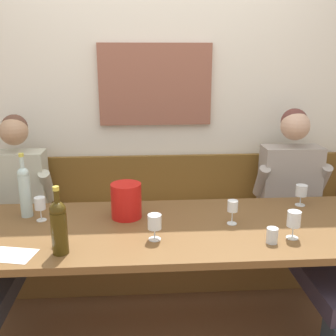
# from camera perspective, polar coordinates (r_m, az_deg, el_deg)

# --- Properties ---
(room_wall_back) EXTENTS (6.80, 0.12, 2.80)m
(room_wall_back) POSITION_cam_1_polar(r_m,az_deg,el_deg) (3.00, -1.56, 10.79)
(room_wall_back) COLOR silver
(room_wall_back) RESTS_ON ground
(wood_wainscot_panel) EXTENTS (6.80, 0.03, 0.92)m
(wood_wainscot_panel) POSITION_cam_1_polar(r_m,az_deg,el_deg) (3.18, -1.38, -6.42)
(wood_wainscot_panel) COLOR brown
(wood_wainscot_panel) RESTS_ON ground
(wall_bench) EXTENTS (2.84, 0.42, 0.94)m
(wall_bench) POSITION_cam_1_polar(r_m,az_deg,el_deg) (3.06, -1.19, -11.06)
(wall_bench) COLOR brown
(wall_bench) RESTS_ON ground
(dining_table) EXTENTS (2.54, 0.83, 0.74)m
(dining_table) POSITION_cam_1_polar(r_m,az_deg,el_deg) (2.28, -0.43, -10.14)
(dining_table) COLOR brown
(dining_table) RESTS_ON ground
(person_center_right_seat) EXTENTS (0.47, 1.25, 1.29)m
(person_center_right_seat) POSITION_cam_1_polar(r_m,az_deg,el_deg) (2.72, -22.41, -8.19)
(person_center_right_seat) COLOR #242935
(person_center_right_seat) RESTS_ON ground
(person_left_seat) EXTENTS (0.53, 1.26, 1.31)m
(person_left_seat) POSITION_cam_1_polar(r_m,az_deg,el_deg) (2.80, 19.51, -6.94)
(person_left_seat) COLOR #26313B
(person_left_seat) RESTS_ON ground
(ice_bucket) EXTENTS (0.18, 0.18, 0.21)m
(ice_bucket) POSITION_cam_1_polar(r_m,az_deg,el_deg) (2.35, -6.08, -4.73)
(ice_bucket) COLOR red
(ice_bucket) RESTS_ON dining_table
(wine_bottle_clear_water) EXTENTS (0.07, 0.07, 0.39)m
(wine_bottle_clear_water) POSITION_cam_1_polar(r_m,az_deg,el_deg) (2.48, -20.07, -3.00)
(wine_bottle_clear_water) COLOR #AEC8C4
(wine_bottle_clear_water) RESTS_ON dining_table
(wine_bottle_amber_mid) EXTENTS (0.08, 0.08, 0.35)m
(wine_bottle_amber_mid) POSITION_cam_1_polar(r_m,az_deg,el_deg) (1.98, -15.56, -8.05)
(wine_bottle_amber_mid) COLOR #3C2F0C
(wine_bottle_amber_mid) RESTS_ON dining_table
(wine_glass_center_front) EXTENTS (0.07, 0.07, 0.15)m
(wine_glass_center_front) POSITION_cam_1_polar(r_m,az_deg,el_deg) (2.18, 17.80, -7.23)
(wine_glass_center_front) COLOR silver
(wine_glass_center_front) RESTS_ON dining_table
(wine_glass_mid_left) EXTENTS (0.06, 0.06, 0.14)m
(wine_glass_mid_left) POSITION_cam_1_polar(r_m,az_deg,el_deg) (2.41, -18.08, -5.09)
(wine_glass_mid_left) COLOR silver
(wine_glass_mid_left) RESTS_ON dining_table
(wine_glass_left_end) EXTENTS (0.06, 0.06, 0.14)m
(wine_glass_left_end) POSITION_cam_1_polar(r_m,az_deg,el_deg) (2.28, 9.36, -5.61)
(wine_glass_left_end) COLOR silver
(wine_glass_left_end) RESTS_ON dining_table
(wine_glass_right_end) EXTENTS (0.07, 0.07, 0.14)m
(wine_glass_right_end) POSITION_cam_1_polar(r_m,az_deg,el_deg) (2.07, -1.96, -8.01)
(wine_glass_right_end) COLOR silver
(wine_glass_right_end) RESTS_ON dining_table
(wine_glass_near_bucket) EXTENTS (0.07, 0.07, 0.14)m
(wine_glass_near_bucket) POSITION_cam_1_polar(r_m,az_deg,el_deg) (2.66, 18.78, -3.27)
(wine_glass_near_bucket) COLOR silver
(wine_glass_near_bucket) RESTS_ON dining_table
(water_tumbler_right) EXTENTS (0.07, 0.07, 0.09)m
(water_tumbler_right) POSITION_cam_1_polar(r_m,az_deg,el_deg) (2.11, -15.23, -9.43)
(water_tumbler_right) COLOR silver
(water_tumbler_right) RESTS_ON dining_table
(water_tumbler_left) EXTENTS (0.06, 0.06, 0.08)m
(water_tumbler_left) POSITION_cam_1_polar(r_m,az_deg,el_deg) (2.13, 14.88, -9.44)
(water_tumbler_left) COLOR silver
(water_tumbler_left) RESTS_ON dining_table
(tasting_sheet_left_guest) EXTENTS (0.24, 0.19, 0.00)m
(tasting_sheet_left_guest) POSITION_cam_1_polar(r_m,az_deg,el_deg) (2.10, -21.64, -11.67)
(tasting_sheet_left_guest) COLOR white
(tasting_sheet_left_guest) RESTS_ON dining_table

